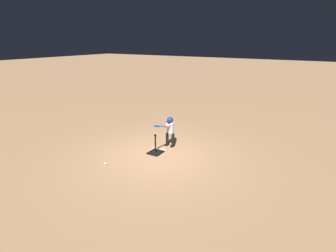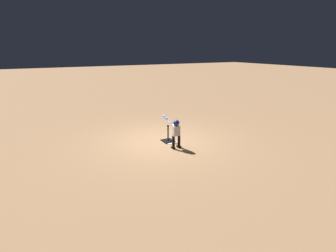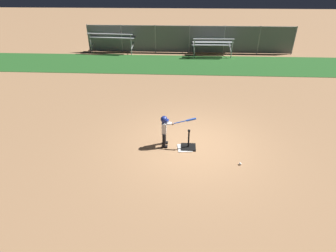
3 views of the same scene
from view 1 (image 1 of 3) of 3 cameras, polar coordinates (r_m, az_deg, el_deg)
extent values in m
plane|color=#AD7F56|center=(8.30, -2.26, -6.62)|extent=(90.00, 90.00, 0.00)
cube|color=white|center=(8.64, -2.55, -5.51)|extent=(0.49, 0.49, 0.02)
cube|color=black|center=(8.53, -2.73, -5.75)|extent=(0.46, 0.41, 0.04)
cylinder|color=black|center=(8.41, -2.76, -3.94)|extent=(0.05, 0.05, 0.55)
cylinder|color=black|center=(8.31, -2.79, -2.04)|extent=(0.08, 0.08, 0.05)
cylinder|color=black|center=(8.94, 1.06, -3.07)|extent=(0.10, 0.10, 0.47)
cube|color=black|center=(9.00, 0.99, -4.33)|extent=(0.18, 0.09, 0.06)
cylinder|color=black|center=(9.05, -0.17, -2.80)|extent=(0.10, 0.10, 0.47)
cube|color=black|center=(9.11, -0.23, -4.05)|extent=(0.18, 0.09, 0.06)
cube|color=silver|center=(8.85, 0.45, -0.47)|extent=(0.13, 0.25, 0.35)
sphere|color=#936B4C|center=(8.77, 0.45, 1.24)|extent=(0.18, 0.18, 0.18)
sphere|color=navy|center=(8.76, 0.45, 1.31)|extent=(0.21, 0.21, 0.21)
cube|color=navy|center=(8.70, 0.16, 1.00)|extent=(0.11, 0.16, 0.01)
cylinder|color=silver|center=(8.68, 0.23, 0.24)|extent=(0.29, 0.15, 0.10)
cylinder|color=silver|center=(8.72, -0.21, 0.32)|extent=(0.29, 0.15, 0.10)
sphere|color=#936B4C|center=(8.60, -0.44, -0.05)|extent=(0.09, 0.09, 0.09)
cylinder|color=blue|center=(8.29, -1.68, -0.04)|extent=(0.68, 0.03, 0.22)
cylinder|color=blue|center=(8.10, -2.52, -0.03)|extent=(0.30, 0.06, 0.14)
cylinder|color=black|center=(8.61, -0.38, -0.05)|extent=(0.03, 0.05, 0.05)
sphere|color=white|center=(7.97, -13.43, -7.94)|extent=(0.07, 0.07, 0.07)
camera|label=2|loc=(14.62, 33.12, 15.05)|focal=28.00mm
camera|label=3|loc=(13.10, -29.88, 20.89)|focal=28.00mm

